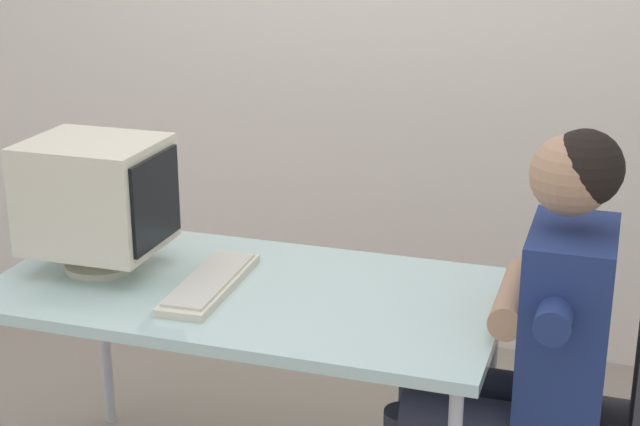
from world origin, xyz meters
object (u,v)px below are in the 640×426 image
Objects in this scene: keyboard at (210,283)px; office_chair at (591,417)px; desk at (247,303)px; crt_monitor at (97,196)px; person_seated at (526,338)px.

office_chair is at bearing 2.52° from keyboard.
crt_monitor is (-0.47, 0.00, 0.28)m from desk.
keyboard is 1.12m from office_chair.
office_chair reaches higher than keyboard.
office_chair is 0.28m from person_seated.
person_seated is at bearing -180.00° from office_chair.
keyboard reaches higher than desk.
person_seated is (-0.19, -0.00, 0.21)m from office_chair.
crt_monitor is at bearing 173.74° from keyboard.
keyboard is 0.90m from person_seated.
person_seated reaches higher than crt_monitor.
office_chair is at bearing 0.51° from desk.
crt_monitor is at bearing -179.69° from person_seated.
keyboard is at bearing -157.91° from desk.
keyboard is (-0.10, -0.04, 0.07)m from desk.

